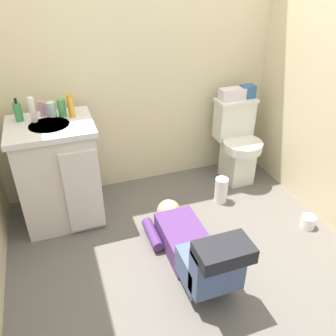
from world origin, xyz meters
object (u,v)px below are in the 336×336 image
(toiletry_bag, at_px, (247,92))
(bottle_green, at_px, (62,108))
(toilet, at_px, (237,142))
(bottle_amber, at_px, (71,106))
(tissue_box, at_px, (232,94))
(bottle_white, at_px, (32,110))
(bottle_pink, at_px, (42,109))
(bottle_clear, at_px, (52,109))
(vanity_cabinet, at_px, (59,173))
(person_plumber, at_px, (194,248))
(toilet_paper_roll, at_px, (308,222))
(faucet, at_px, (47,110))
(paper_towel_roll, at_px, (221,190))
(soap_dispenser, at_px, (18,112))

(toiletry_bag, distance_m, bottle_green, 1.58)
(toilet, relative_size, bottle_amber, 4.43)
(tissue_box, relative_size, bottle_white, 1.23)
(tissue_box, distance_m, bottle_green, 1.43)
(bottle_pink, distance_m, bottle_clear, 0.07)
(vanity_cabinet, bearing_deg, bottle_white, 141.81)
(person_plumber, distance_m, toilet_paper_roll, 1.02)
(vanity_cabinet, distance_m, toiletry_bag, 1.73)
(bottle_white, bearing_deg, tissue_box, 3.41)
(faucet, relative_size, toiletry_bag, 0.81)
(faucet, distance_m, tissue_box, 1.54)
(bottle_pink, xyz_separation_m, bottle_amber, (0.20, -0.09, 0.03))
(faucet, distance_m, person_plumber, 1.43)
(toilet, height_order, tissue_box, tissue_box)
(toilet, distance_m, bottle_green, 1.56)
(faucet, relative_size, tissue_box, 0.45)
(tissue_box, relative_size, bottle_pink, 1.93)
(bottle_white, xyz_separation_m, bottle_pink, (0.07, 0.09, -0.03))
(tissue_box, bearing_deg, toilet, -63.57)
(bottle_white, xyz_separation_m, bottle_green, (0.20, 0.04, -0.03))
(toilet, relative_size, bottle_white, 4.21)
(bottle_amber, distance_m, paper_towel_roll, 1.40)
(bottle_white, distance_m, bottle_green, 0.20)
(tissue_box, distance_m, soap_dispenser, 1.73)
(faucet, distance_m, soap_dispenser, 0.19)
(soap_dispenser, distance_m, bottle_green, 0.30)
(bottle_clear, bearing_deg, toilet, -1.96)
(person_plumber, xyz_separation_m, bottle_amber, (-0.60, 0.92, 0.73))
(faucet, xyz_separation_m, bottle_white, (-0.09, -0.07, 0.04))
(person_plumber, xyz_separation_m, bottle_pink, (-0.79, 1.01, 0.70))
(toiletry_bag, bearing_deg, tissue_box, 180.00)
(toilet, bearing_deg, tissue_box, 116.43)
(faucet, relative_size, bottle_green, 0.78)
(vanity_cabinet, relative_size, toilet_paper_roll, 7.45)
(faucet, distance_m, bottle_pink, 0.03)
(person_plumber, height_order, toiletry_bag, toiletry_bag)
(person_plumber, relative_size, toiletry_bag, 8.59)
(faucet, bearing_deg, tissue_box, 0.96)
(faucet, bearing_deg, vanity_cabinet, -88.69)
(person_plumber, relative_size, paper_towel_roll, 4.66)
(bottle_pink, bearing_deg, toilet, -2.87)
(bottle_amber, xyz_separation_m, paper_towel_roll, (1.11, -0.31, -0.79))
(bottle_clear, xyz_separation_m, bottle_green, (0.07, -0.02, 0.01))
(person_plumber, relative_size, tissue_box, 4.84)
(person_plumber, height_order, bottle_green, bottle_green)
(tissue_box, relative_size, bottle_clear, 2.05)
(person_plumber, xyz_separation_m, toiletry_bag, (0.92, 1.02, 0.63))
(paper_towel_roll, bearing_deg, bottle_pink, 162.97)
(bottle_pink, xyz_separation_m, bottle_clear, (0.06, -0.03, -0.00))
(bottle_pink, xyz_separation_m, toilet_paper_roll, (1.80, -0.93, -0.83))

